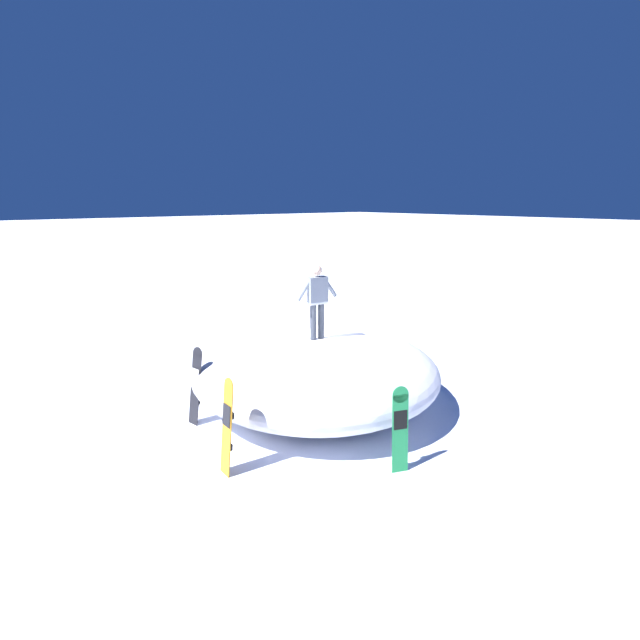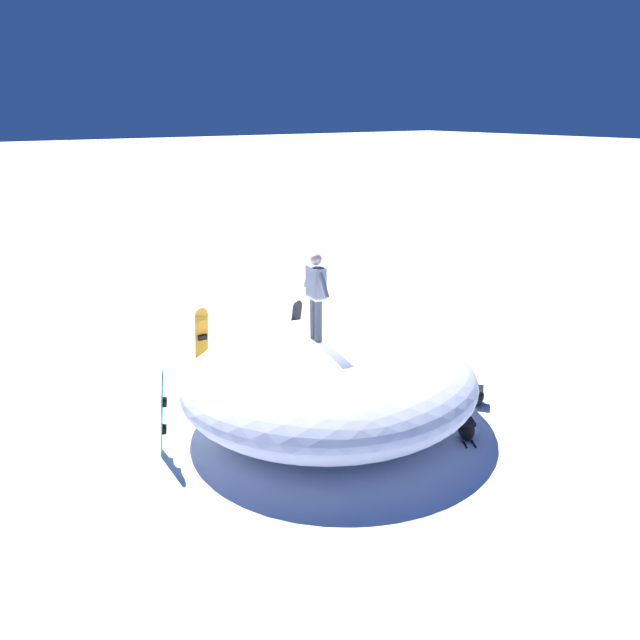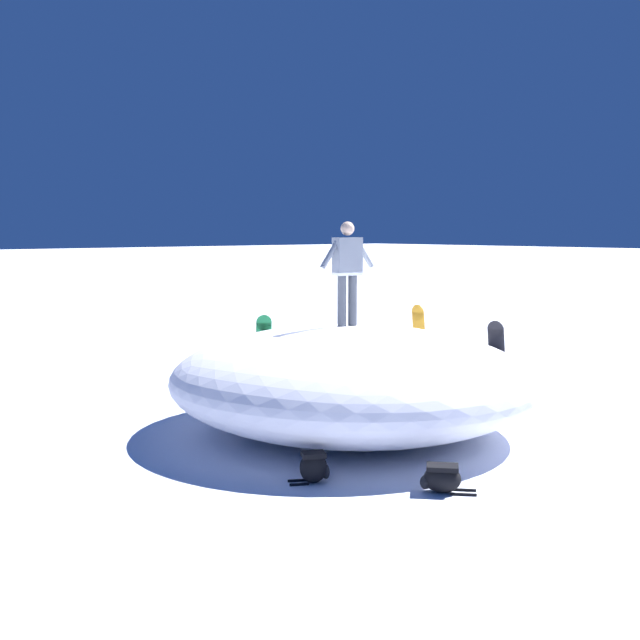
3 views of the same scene
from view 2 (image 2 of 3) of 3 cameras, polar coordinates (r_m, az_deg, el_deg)
ground at (r=12.69m, az=0.53°, el=-8.68°), size 240.00×240.00×0.00m
snow_mound at (r=12.31m, az=0.86°, el=-5.31°), size 7.00×6.85×1.66m
snowboarder_standing at (r=11.68m, az=-0.36°, el=2.57°), size 0.29×1.00×1.63m
snowboard_primary_upright at (r=14.71m, az=-2.25°, el=-1.16°), size 0.34×0.34×1.66m
snowboard_secondary_upright at (r=11.48m, az=-13.75°, el=-7.78°), size 0.26×0.33×1.57m
snowboard_tertiary_upright at (r=14.08m, az=-10.40°, el=-2.16°), size 0.30×0.21×1.76m
backpack_near at (r=12.14m, az=12.83°, el=-9.42°), size 0.46×0.55×0.40m
backpack_far at (r=13.58m, az=13.67°, el=-6.53°), size 0.66×0.61×0.34m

